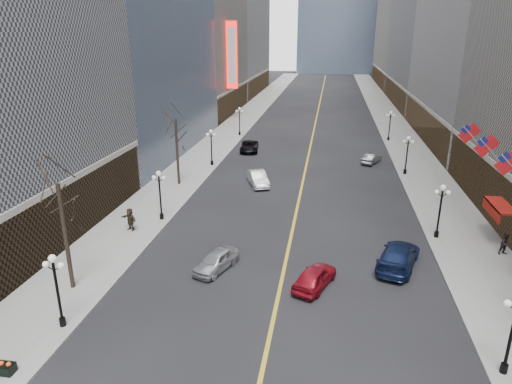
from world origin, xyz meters
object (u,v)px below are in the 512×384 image
(streetlamp_west_0, at_px, (56,283))
(streetlamp_west_1, at_px, (160,190))
(streetlamp_west_3, at_px, (239,118))
(car_sb_mid, at_px, (315,277))
(car_nb_mid, at_px, (258,178))
(car_nb_far, at_px, (249,146))
(streetlamp_east_2, at_px, (407,151))
(car_nb_near, at_px, (216,261))
(car_sb_far, at_px, (371,158))
(streetlamp_west_2, at_px, (211,144))
(streetlamp_east_3, at_px, (390,123))
(streetlamp_east_1, at_px, (441,206))
(car_sb_near, at_px, (398,256))

(streetlamp_west_0, xyz_separation_m, streetlamp_west_1, (0.00, 16.00, 0.00))
(streetlamp_west_1, relative_size, streetlamp_west_3, 1.00)
(streetlamp_west_1, relative_size, car_sb_mid, 1.05)
(car_nb_mid, bearing_deg, car_nb_far, 82.07)
(streetlamp_east_2, distance_m, streetlamp_west_1, 29.68)
(streetlamp_east_2, relative_size, car_nb_near, 1.09)
(streetlamp_east_2, bearing_deg, car_nb_mid, -158.25)
(car_nb_near, xyz_separation_m, car_sb_far, (13.00, 30.52, -0.05))
(streetlamp_west_2, height_order, car_nb_far, streetlamp_west_2)
(streetlamp_west_0, distance_m, car_nb_mid, 28.31)
(streetlamp_east_3, distance_m, car_nb_mid, 29.82)
(streetlamp_east_3, bearing_deg, car_nb_far, -154.13)
(streetlamp_east_1, height_order, car_nb_mid, streetlamp_east_1)
(car_sb_far, bearing_deg, streetlamp_west_2, 37.66)
(streetlamp_east_3, bearing_deg, car_nb_near, -110.65)
(streetlamp_west_3, distance_m, car_sb_near, 45.97)
(streetlamp_west_2, bearing_deg, streetlamp_east_1, -37.33)
(streetlamp_west_1, height_order, car_sb_near, streetlamp_west_1)
(streetlamp_east_1, relative_size, streetlamp_east_2, 1.00)
(car_sb_mid, bearing_deg, streetlamp_west_3, -51.33)
(car_nb_mid, bearing_deg, streetlamp_west_0, -125.85)
(streetlamp_west_2, bearing_deg, car_nb_far, 67.75)
(streetlamp_west_3, xyz_separation_m, car_sb_mid, (14.04, -45.15, -2.17))
(car_sb_mid, bearing_deg, streetlamp_east_3, -80.55)
(streetlamp_west_2, bearing_deg, car_nb_near, -74.86)
(streetlamp_west_0, relative_size, streetlamp_west_3, 1.00)
(streetlamp_east_3, bearing_deg, streetlamp_east_2, -90.00)
(streetlamp_east_1, relative_size, car_sb_mid, 1.05)
(streetlamp_east_2, height_order, car_nb_near, streetlamp_east_2)
(streetlamp_west_2, distance_m, car_sb_far, 20.66)
(streetlamp_east_2, bearing_deg, car_sb_mid, -109.40)
(streetlamp_east_1, bearing_deg, car_sb_mid, -136.26)
(streetlamp_east_1, bearing_deg, streetlamp_east_2, 90.00)
(streetlamp_east_1, distance_m, car_sb_far, 22.94)
(car_nb_far, bearing_deg, car_sb_near, -68.96)
(streetlamp_east_3, relative_size, car_nb_mid, 0.95)
(car_sb_mid, bearing_deg, streetlamp_west_0, 47.41)
(car_nb_far, xyz_separation_m, car_sb_near, (16.51, -31.58, 0.11))
(car_sb_far, bearing_deg, streetlamp_west_3, -9.02)
(streetlamp_west_3, xyz_separation_m, car_nb_mid, (6.95, -24.64, -2.11))
(car_nb_mid, relative_size, car_nb_far, 0.90)
(car_nb_far, bearing_deg, streetlamp_west_1, -103.85)
(streetlamp_east_2, relative_size, car_sb_far, 1.14)
(streetlamp_west_0, bearing_deg, car_nb_near, 48.82)
(streetlamp_east_3, xyz_separation_m, car_nb_far, (-20.25, -9.82, -2.17))
(streetlamp_west_0, distance_m, car_nb_far, 42.37)
(car_nb_near, height_order, car_nb_mid, car_nb_mid)
(streetlamp_east_2, distance_m, streetlamp_west_2, 23.60)
(streetlamp_west_2, bearing_deg, car_sb_far, 12.79)
(car_nb_far, height_order, car_sb_far, car_nb_far)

